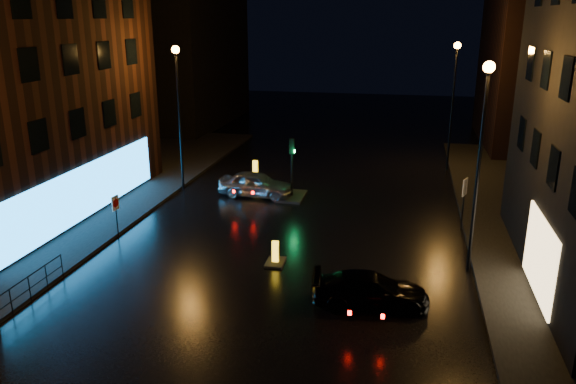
{
  "coord_description": "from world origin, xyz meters",
  "views": [
    {
      "loc": [
        5.01,
        -15.94,
        9.93
      ],
      "look_at": [
        0.24,
        6.23,
        2.8
      ],
      "focal_mm": 35.0,
      "sensor_mm": 36.0,
      "label": 1
    }
  ],
  "objects_px": {
    "traffic_signal": "(292,189)",
    "road_sign_right": "(464,191)",
    "bollard_near": "(275,259)",
    "road_sign_left": "(116,207)",
    "dark_sedan": "(371,290)",
    "bollard_far": "(255,174)",
    "silver_hatchback": "(256,184)"
  },
  "relations": [
    {
      "from": "traffic_signal",
      "to": "silver_hatchback",
      "type": "xyz_separation_m",
      "value": [
        -2.06,
        -0.21,
        0.22
      ]
    },
    {
      "from": "silver_hatchback",
      "to": "bollard_near",
      "type": "height_order",
      "value": "silver_hatchback"
    },
    {
      "from": "dark_sedan",
      "to": "silver_hatchback",
      "type": "bearing_deg",
      "value": 26.01
    },
    {
      "from": "bollard_near",
      "to": "road_sign_right",
      "type": "height_order",
      "value": "road_sign_right"
    },
    {
      "from": "dark_sedan",
      "to": "road_sign_left",
      "type": "height_order",
      "value": "road_sign_left"
    },
    {
      "from": "road_sign_right",
      "to": "bollard_far",
      "type": "bearing_deg",
      "value": -6.61
    },
    {
      "from": "traffic_signal",
      "to": "silver_hatchback",
      "type": "bearing_deg",
      "value": -174.18
    },
    {
      "from": "road_sign_right",
      "to": "dark_sedan",
      "type": "bearing_deg",
      "value": 88.33
    },
    {
      "from": "bollard_near",
      "to": "road_sign_left",
      "type": "bearing_deg",
      "value": 169.87
    },
    {
      "from": "bollard_near",
      "to": "road_sign_right",
      "type": "distance_m",
      "value": 10.0
    },
    {
      "from": "silver_hatchback",
      "to": "bollard_near",
      "type": "relative_size",
      "value": 3.68
    },
    {
      "from": "traffic_signal",
      "to": "dark_sedan",
      "type": "height_order",
      "value": "traffic_signal"
    },
    {
      "from": "traffic_signal",
      "to": "road_sign_right",
      "type": "bearing_deg",
      "value": -18.86
    },
    {
      "from": "bollard_near",
      "to": "bollard_far",
      "type": "xyz_separation_m",
      "value": [
        -4.3,
        12.54,
        0.03
      ]
    },
    {
      "from": "silver_hatchback",
      "to": "dark_sedan",
      "type": "distance_m",
      "value": 13.67
    },
    {
      "from": "bollard_near",
      "to": "bollard_far",
      "type": "height_order",
      "value": "bollard_far"
    },
    {
      "from": "road_sign_right",
      "to": "silver_hatchback",
      "type": "bearing_deg",
      "value": 7.5
    },
    {
      "from": "silver_hatchback",
      "to": "dark_sedan",
      "type": "bearing_deg",
      "value": -144.28
    },
    {
      "from": "traffic_signal",
      "to": "road_sign_right",
      "type": "height_order",
      "value": "traffic_signal"
    },
    {
      "from": "dark_sedan",
      "to": "bollard_near",
      "type": "height_order",
      "value": "dark_sedan"
    },
    {
      "from": "traffic_signal",
      "to": "bollard_far",
      "type": "height_order",
      "value": "traffic_signal"
    },
    {
      "from": "road_sign_left",
      "to": "bollard_near",
      "type": "bearing_deg",
      "value": -2.62
    },
    {
      "from": "dark_sedan",
      "to": "road_sign_right",
      "type": "distance_m",
      "value": 9.5
    },
    {
      "from": "bollard_near",
      "to": "traffic_signal",
      "type": "bearing_deg",
      "value": 96.19
    },
    {
      "from": "traffic_signal",
      "to": "road_sign_right",
      "type": "xyz_separation_m",
      "value": [
        9.1,
        -3.11,
        1.4
      ]
    },
    {
      "from": "traffic_signal",
      "to": "road_sign_left",
      "type": "relative_size",
      "value": 1.68
    },
    {
      "from": "dark_sedan",
      "to": "bollard_far",
      "type": "xyz_separation_m",
      "value": [
        -8.45,
        15.3,
        -0.36
      ]
    },
    {
      "from": "silver_hatchback",
      "to": "dark_sedan",
      "type": "xyz_separation_m",
      "value": [
        7.37,
        -11.51,
        -0.12
      ]
    },
    {
      "from": "traffic_signal",
      "to": "dark_sedan",
      "type": "relative_size",
      "value": 0.83
    },
    {
      "from": "bollard_far",
      "to": "road_sign_left",
      "type": "bearing_deg",
      "value": -98.2
    },
    {
      "from": "dark_sedan",
      "to": "road_sign_right",
      "type": "relative_size",
      "value": 1.64
    },
    {
      "from": "silver_hatchback",
      "to": "dark_sedan",
      "type": "relative_size",
      "value": 1.02
    }
  ]
}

